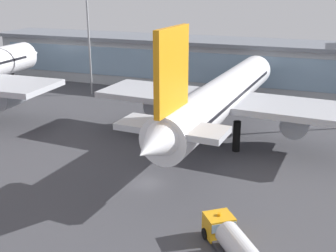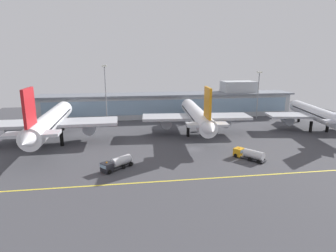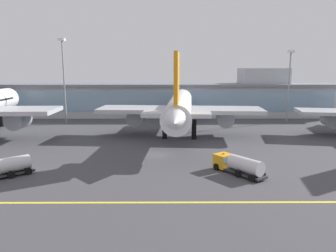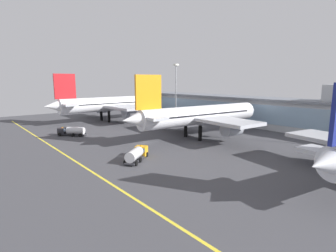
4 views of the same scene
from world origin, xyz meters
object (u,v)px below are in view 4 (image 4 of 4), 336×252
(fuel_tanker_truck, at_px, (137,154))
(apron_light_mast_centre, at_px, (176,84))
(baggage_tug_near, at_px, (71,131))
(airliner_near_right, at_px, (201,115))
(airliner_near_left, at_px, (112,104))

(fuel_tanker_truck, distance_m, apron_light_mast_centre, 64.44)
(fuel_tanker_truck, height_order, baggage_tug_near, same)
(airliner_near_right, distance_m, baggage_tug_near, 41.98)
(baggage_tug_near, bearing_deg, fuel_tanker_truck, 142.00)
(baggage_tug_near, height_order, apron_light_mast_centre, apron_light_mast_centre)
(apron_light_mast_centre, bearing_deg, airliner_near_right, -29.35)
(airliner_near_right, relative_size, fuel_tanker_truck, 6.09)
(airliner_near_right, xyz_separation_m, fuel_tanker_truck, (7.83, -28.46, -5.51))
(airliner_near_left, xyz_separation_m, fuel_tanker_truck, (57.73, -23.88, -5.91))
(airliner_near_left, height_order, fuel_tanker_truck, airliner_near_left)
(airliner_near_right, distance_m, apron_light_mast_centre, 39.45)
(airliner_near_left, bearing_deg, airliner_near_right, -85.55)
(baggage_tug_near, bearing_deg, apron_light_mast_centre, -125.22)
(airliner_near_right, height_order, apron_light_mast_centre, apron_light_mast_centre)
(apron_light_mast_centre, bearing_deg, baggage_tug_near, -84.16)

